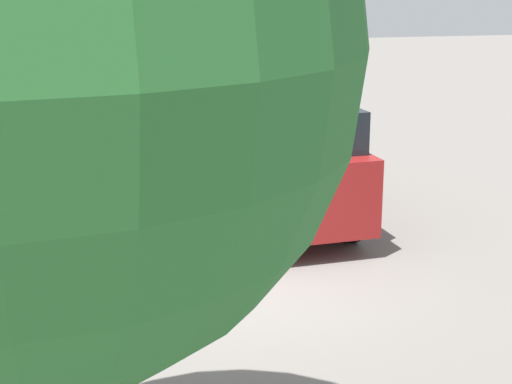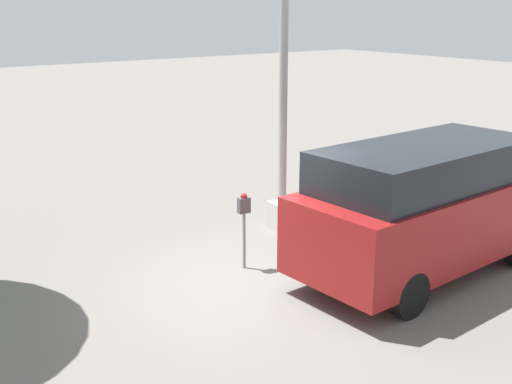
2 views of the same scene
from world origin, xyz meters
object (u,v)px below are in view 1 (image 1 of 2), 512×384
object	(u,v)px
street_tree	(14,50)
parking_meter_far	(137,133)
parking_meter_near	(182,211)
fire_hydrant	(140,164)
parked_van	(272,154)
lamp_post	(84,98)

from	to	relation	value
street_tree	parking_meter_far	bearing A→B (deg)	-8.20
parking_meter_near	parking_meter_far	distance (m)	5.52
fire_hydrant	parked_van	bearing A→B (deg)	-147.47
street_tree	lamp_post	bearing A→B (deg)	-4.06
parking_meter_far	parked_van	distance (m)	3.81
parked_van	fire_hydrant	size ratio (longest dim) A/B	6.18
parking_meter_near	street_tree	bearing A→B (deg)	169.61
parking_meter_far	parked_van	size ratio (longest dim) A/B	0.28
street_tree	fire_hydrant	size ratio (longest dim) A/B	7.24
parking_meter_near	street_tree	size ratio (longest dim) A/B	0.23
street_tree	fire_hydrant	distance (m)	11.67
parked_van	parking_meter_far	bearing A→B (deg)	28.48
parking_meter_near	fire_hydrant	bearing A→B (deg)	7.16
parking_meter_near	fire_hydrant	world-z (taller)	parking_meter_near
lamp_post	parking_meter_near	bearing A→B (deg)	-145.54
lamp_post	fire_hydrant	xyz separation A→B (m)	(3.60, -1.13, -1.94)
parking_meter_near	parking_meter_far	xyz separation A→B (m)	(5.52, 0.11, 0.04)
fire_hydrant	parking_meter_far	bearing A→B (deg)	12.03
parking_meter_near	parked_van	bearing A→B (deg)	-33.26
parking_meter_far	parked_van	world-z (taller)	parked_van
parking_meter_near	parking_meter_far	world-z (taller)	parking_meter_far
fire_hydrant	lamp_post	bearing A→B (deg)	162.65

